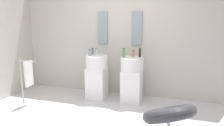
{
  "coord_description": "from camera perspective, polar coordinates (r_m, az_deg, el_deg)",
  "views": [
    {
      "loc": [
        1.32,
        -3.21,
        1.81
      ],
      "look_at": [
        0.15,
        0.55,
        0.95
      ],
      "focal_mm": 35.92,
      "sensor_mm": 36.0,
      "label": 1
    }
  ],
  "objects": [
    {
      "name": "soap_bottle_grey",
      "position": [
        4.75,
        -5.75,
        2.61
      ],
      "size": [
        0.05,
        0.05,
        0.14
      ],
      "color": "#99999E",
      "rests_on": "pedestal_sink_left"
    },
    {
      "name": "towel_rack",
      "position": [
        4.78,
        -20.7,
        -2.8
      ],
      "size": [
        0.37,
        0.22,
        0.95
      ],
      "color": "#B7BABF",
      "rests_on": "ground_plane"
    },
    {
      "name": "pedestal_sink_left",
      "position": [
        4.88,
        -3.89,
        -3.18
      ],
      "size": [
        0.47,
        0.47,
        1.05
      ],
      "color": "white",
      "rests_on": "ground_plane"
    },
    {
      "name": "pedestal_sink_right",
      "position": [
        4.66,
        5.06,
        -3.93
      ],
      "size": [
        0.47,
        0.47,
        1.05
      ],
      "color": "white",
      "rests_on": "ground_plane"
    },
    {
      "name": "soap_bottle_amber",
      "position": [
        4.67,
        5.42,
        2.41
      ],
      "size": [
        0.06,
        0.06,
        0.14
      ],
      "color": "#C68C38",
      "rests_on": "pedestal_sink_right"
    },
    {
      "name": "lounge_chair",
      "position": [
        3.44,
        14.29,
        -13.17
      ],
      "size": [
        1.1,
        1.1,
        0.65
      ],
      "color": "#B7BABF",
      "rests_on": "ground_plane"
    },
    {
      "name": "soap_bottle_blue",
      "position": [
        4.87,
        -4.95,
        2.91
      ],
      "size": [
        0.05,
        0.05,
        0.15
      ],
      "color": "#4C72B7",
      "rests_on": "pedestal_sink_left"
    },
    {
      "name": "vanity_mirror_right",
      "position": [
        4.89,
        6.32,
        8.68
      ],
      "size": [
        0.22,
        0.03,
        0.71
      ],
      "primitive_type": "cube",
      "color": "#8C9EA8"
    },
    {
      "name": "ground_plane",
      "position": [
        3.92,
        -4.65,
        -15.52
      ],
      "size": [
        4.8,
        3.6,
        0.04
      ],
      "primitive_type": "cube",
      "color": "silver"
    },
    {
      "name": "soap_bottle_green",
      "position": [
        4.55,
        3.02,
        2.55
      ],
      "size": [
        0.06,
        0.06,
        0.19
      ],
      "color": "#59996B",
      "rests_on": "pedestal_sink_right"
    },
    {
      "name": "soap_bottle_white",
      "position": [
        4.93,
        -4.04,
        2.93
      ],
      "size": [
        0.04,
        0.04,
        0.13
      ],
      "color": "white",
      "rests_on": "pedestal_sink_left"
    },
    {
      "name": "vanity_mirror_left",
      "position": [
        5.1,
        -2.37,
        8.89
      ],
      "size": [
        0.22,
        0.03,
        0.71
      ],
      "primitive_type": "cube",
      "color": "#8C9EA8"
    },
    {
      "name": "soap_bottle_black",
      "position": [
        4.6,
        7.09,
        2.61
      ],
      "size": [
        0.04,
        0.04,
        0.2
      ],
      "color": "black",
      "rests_on": "pedestal_sink_right"
    },
    {
      "name": "rear_partition",
      "position": [
        5.06,
        2.08,
        6.51
      ],
      "size": [
        4.8,
        0.1,
        2.6
      ],
      "primitive_type": "cube",
      "color": "beige",
      "rests_on": "ground_plane"
    }
  ]
}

